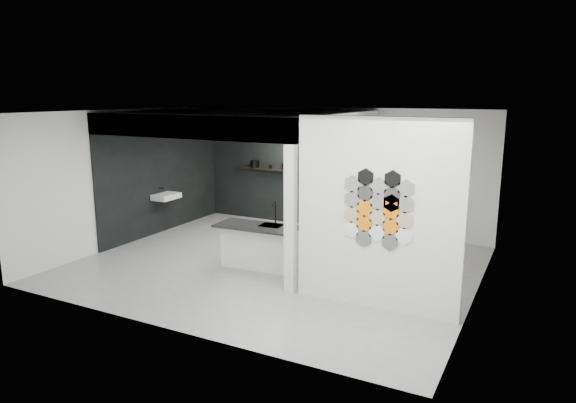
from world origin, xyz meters
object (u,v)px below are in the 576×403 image
(glass_vase, at_px, (342,171))
(bottle_dark, at_px, (283,166))
(partition_panel, at_px, (378,215))
(kitchen_island, at_px, (259,245))
(kettle, at_px, (335,170))
(glass_bowl, at_px, (342,171))
(utensil_cup, at_px, (270,167))
(stockpot, at_px, (255,164))
(wall_basin, at_px, (166,196))

(glass_vase, bearing_deg, bottle_dark, 180.00)
(partition_panel, height_order, kitchen_island, partition_panel)
(partition_panel, height_order, kettle, partition_panel)
(glass_bowl, height_order, bottle_dark, bottle_dark)
(partition_panel, height_order, bottle_dark, partition_panel)
(glass_vase, bearing_deg, utensil_cup, 180.00)
(glass_vase, bearing_deg, kettle, 180.00)
(glass_vase, distance_m, utensil_cup, 1.87)
(utensil_cup, bearing_deg, stockpot, 180.00)
(stockpot, distance_m, glass_vase, 2.31)
(bottle_dark, bearing_deg, stockpot, 180.00)
(partition_panel, distance_m, kettle, 4.47)
(wall_basin, xyz_separation_m, glass_bowl, (3.39, 2.07, 0.53))
(kettle, height_order, glass_bowl, kettle)
(wall_basin, relative_size, glass_vase, 4.24)
(glass_bowl, bearing_deg, utensil_cup, 180.00)
(partition_panel, distance_m, glass_bowl, 4.39)
(wall_basin, relative_size, glass_bowl, 3.83)
(glass_vase, height_order, utensil_cup, glass_vase)
(wall_basin, relative_size, bottle_dark, 3.97)
(kitchen_island, height_order, glass_vase, glass_vase)
(bottle_dark, bearing_deg, kitchen_island, -69.47)
(kitchen_island, bearing_deg, glass_vase, 80.58)
(utensil_cup, bearing_deg, partition_panel, -44.43)
(stockpot, xyz_separation_m, bottle_dark, (0.79, 0.00, -0.01))
(partition_panel, relative_size, glass_bowl, 17.86)
(kettle, bearing_deg, glass_vase, 8.66)
(kettle, bearing_deg, glass_bowl, 8.66)
(glass_vase, relative_size, utensil_cup, 1.66)
(partition_panel, bearing_deg, utensil_cup, 135.57)
(stockpot, height_order, kettle, stockpot)
(kitchen_island, relative_size, utensil_cup, 18.07)
(partition_panel, height_order, glass_bowl, partition_panel)
(stockpot, distance_m, glass_bowl, 2.31)
(partition_panel, height_order, wall_basin, partition_panel)
(wall_basin, relative_size, stockpot, 2.86)
(kettle, distance_m, glass_vase, 0.18)
(wall_basin, distance_m, utensil_cup, 2.62)
(kettle, height_order, glass_vase, kettle)
(wall_basin, relative_size, utensil_cup, 7.02)
(partition_panel, distance_m, bottle_dark, 5.28)
(partition_panel, xyz_separation_m, glass_vase, (-2.08, 3.87, -0.01))
(kitchen_island, relative_size, bottle_dark, 10.23)
(glass_bowl, bearing_deg, bottle_dark, 180.00)
(glass_bowl, bearing_deg, glass_vase, 0.00)
(glass_bowl, distance_m, bottle_dark, 1.52)
(kettle, distance_m, glass_bowl, 0.18)
(wall_basin, distance_m, glass_bowl, 4.00)
(glass_bowl, distance_m, glass_vase, 0.01)
(utensil_cup, bearing_deg, kettle, 0.00)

